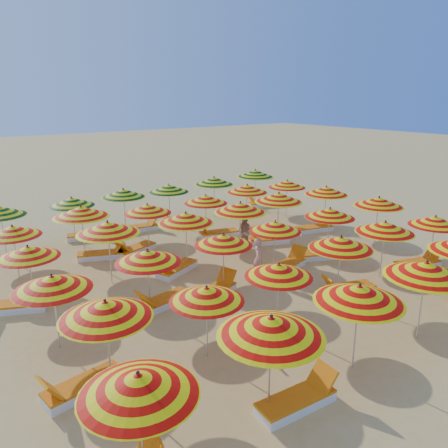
{
  "coord_description": "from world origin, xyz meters",
  "views": [
    {
      "loc": [
        -8.83,
        -11.62,
        6.07
      ],
      "look_at": [
        0.0,
        0.5,
        1.6
      ],
      "focal_mm": 35.0,
      "sensor_mm": 36.0,
      "label": 1
    }
  ],
  "objects_px": {
    "umbrella_8": "(279,270)",
    "lounger_6": "(418,263)",
    "umbrella_2": "(359,294)",
    "umbrella_6": "(106,310)",
    "umbrella_17": "(379,202)",
    "lounger_12": "(176,269)",
    "umbrella_29": "(287,184)",
    "umbrella_14": "(224,240)",
    "lounger_3": "(82,386)",
    "umbrella_11": "(435,221)",
    "lounger_1": "(298,400)",
    "umbrella_20": "(186,218)",
    "lounger_19": "(140,228)",
    "umbrella_13": "(148,256)",
    "lounger_15": "(102,254)",
    "lounger_17": "(218,233)",
    "umbrella_7": "(207,294)",
    "umbrella_28": "(247,189)",
    "umbrella_34": "(214,181)",
    "lounger_18": "(89,236)",
    "umbrella_21": "(240,208)",
    "umbrella_31": "(72,202)",
    "lounger_20": "(180,219)",
    "lounger_4": "(264,332)",
    "umbrella_9": "(341,243)",
    "umbrella_22": "(279,197)",
    "lounger_11": "(14,306)",
    "umbrella_3": "(426,270)",
    "lounger_5": "(347,289)",
    "umbrella_0": "(139,385)",
    "lounger_13": "(268,240)",
    "umbrella_19": "(108,228)",
    "lounger_16": "(135,249)",
    "umbrella_16": "(330,213)",
    "umbrella_35": "(255,174)",
    "lounger_10": "(315,255)",
    "lounger_21": "(262,204)",
    "beachgoer_a": "(259,258)",
    "umbrella_10": "(385,227)",
    "umbrella_27": "(206,199)",
    "umbrella_33": "(169,188)",
    "umbrella_12": "(52,283)",
    "umbrella_25": "(81,212)",
    "umbrella_18": "(28,252)",
    "lounger_8": "(214,292)",
    "umbrella_1": "(271,327)",
    "lounger_7": "(163,301)"
  },
  "relations": [
    {
      "from": "umbrella_22",
      "to": "lounger_15",
      "type": "xyz_separation_m",
      "value": [
        -6.92,
        2.39,
        -1.75
      ]
    },
    {
      "from": "lounger_4",
      "to": "lounger_15",
      "type": "distance_m",
      "value": 8.09
    },
    {
      "from": "umbrella_13",
      "to": "lounger_15",
      "type": "xyz_separation_m",
      "value": [
        0.49,
        5.03,
        -1.58
      ]
    },
    {
      "from": "umbrella_1",
      "to": "lounger_16",
      "type": "xyz_separation_m",
      "value": [
        1.79,
        9.96,
        -1.77
      ]
    },
    {
      "from": "umbrella_7",
      "to": "umbrella_28",
      "type": "xyz_separation_m",
      "value": [
        7.64,
        7.96,
        0.17
      ]
    },
    {
      "from": "umbrella_35",
      "to": "lounger_6",
      "type": "height_order",
      "value": "umbrella_35"
    },
    {
      "from": "lounger_18",
      "to": "beachgoer_a",
      "type": "bearing_deg",
      "value": -47.34
    },
    {
      "from": "umbrella_34",
      "to": "lounger_18",
      "type": "relative_size",
      "value": 1.46
    },
    {
      "from": "lounger_3",
      "to": "lounger_17",
      "type": "distance_m",
      "value": 10.9
    },
    {
      "from": "umbrella_19",
      "to": "umbrella_31",
      "type": "height_order",
      "value": "umbrella_19"
    },
    {
      "from": "umbrella_14",
      "to": "umbrella_29",
      "type": "bearing_deg",
      "value": 33.78
    },
    {
      "from": "lounger_1",
      "to": "lounger_16",
      "type": "xyz_separation_m",
      "value": [
        1.19,
        10.18,
        0.0
      ]
    },
    {
      "from": "umbrella_8",
      "to": "lounger_6",
      "type": "distance_m",
      "value": 7.27
    },
    {
      "from": "lounger_10",
      "to": "lounger_21",
      "type": "height_order",
      "value": "same"
    },
    {
      "from": "umbrella_17",
      "to": "lounger_4",
      "type": "height_order",
      "value": "umbrella_17"
    },
    {
      "from": "umbrella_25",
      "to": "lounger_20",
      "type": "xyz_separation_m",
      "value": [
        5.51,
        2.34,
        -1.77
      ]
    },
    {
      "from": "umbrella_21",
      "to": "lounger_1",
      "type": "bearing_deg",
      "value": -120.46
    },
    {
      "from": "umbrella_22",
      "to": "umbrella_35",
      "type": "bearing_deg",
      "value": 59.84
    },
    {
      "from": "umbrella_27",
      "to": "umbrella_33",
      "type": "bearing_deg",
      "value": 94.65
    },
    {
      "from": "lounger_3",
      "to": "lounger_17",
      "type": "xyz_separation_m",
      "value": [
        8.42,
        6.93,
        0.0
      ]
    },
    {
      "from": "lounger_10",
      "to": "lounger_16",
      "type": "bearing_deg",
      "value": 162.97
    },
    {
      "from": "umbrella_25",
      "to": "lounger_8",
      "type": "bearing_deg",
      "value": -67.78
    },
    {
      "from": "umbrella_7",
      "to": "umbrella_29",
      "type": "xyz_separation_m",
      "value": [
        10.22,
        7.94,
        0.09
      ]
    },
    {
      "from": "umbrella_29",
      "to": "lounger_15",
      "type": "distance_m",
      "value": 9.95
    },
    {
      "from": "umbrella_31",
      "to": "lounger_20",
      "type": "height_order",
      "value": "umbrella_31"
    },
    {
      "from": "umbrella_2",
      "to": "umbrella_6",
      "type": "height_order",
      "value": "umbrella_2"
    },
    {
      "from": "umbrella_3",
      "to": "lounger_3",
      "type": "relative_size",
      "value": 1.31
    },
    {
      "from": "umbrella_3",
      "to": "umbrella_9",
      "type": "distance_m",
      "value": 2.76
    },
    {
      "from": "lounger_3",
      "to": "lounger_11",
      "type": "distance_m",
      "value": 4.79
    },
    {
      "from": "lounger_6",
      "to": "lounger_12",
      "type": "xyz_separation_m",
      "value": [
        -7.4,
        4.74,
        0.0
      ]
    },
    {
      "from": "umbrella_33",
      "to": "lounger_21",
      "type": "xyz_separation_m",
      "value": [
        5.91,
        -0.02,
        -1.61
      ]
    },
    {
      "from": "umbrella_10",
      "to": "umbrella_21",
      "type": "relative_size",
      "value": 0.85
    },
    {
      "from": "umbrella_0",
      "to": "lounger_12",
      "type": "relative_size",
      "value": 1.35
    },
    {
      "from": "lounger_5",
      "to": "lounger_15",
      "type": "bearing_deg",
      "value": -40.11
    },
    {
      "from": "umbrella_8",
      "to": "lounger_3",
      "type": "height_order",
      "value": "umbrella_8"
    },
    {
      "from": "umbrella_29",
      "to": "umbrella_14",
      "type": "bearing_deg",
      "value": -146.22
    },
    {
      "from": "umbrella_21",
      "to": "lounger_18",
      "type": "relative_size",
      "value": 1.42
    },
    {
      "from": "umbrella_11",
      "to": "lounger_1",
      "type": "distance_m",
      "value": 9.86
    },
    {
      "from": "lounger_7",
      "to": "umbrella_21",
      "type": "bearing_deg",
      "value": -163.94
    },
    {
      "from": "lounger_4",
      "to": "umbrella_9",
      "type": "bearing_deg",
      "value": -163.28
    },
    {
      "from": "umbrella_16",
      "to": "umbrella_6",
      "type": "bearing_deg",
      "value": -165.61
    },
    {
      "from": "umbrella_12",
      "to": "umbrella_20",
      "type": "distance_m",
      "value": 5.97
    },
    {
      "from": "lounger_18",
      "to": "umbrella_33",
      "type": "bearing_deg",
      "value": 18.74
    },
    {
      "from": "umbrella_8",
      "to": "umbrella_35",
      "type": "bearing_deg",
      "value": 52.68
    },
    {
      "from": "umbrella_17",
      "to": "lounger_12",
      "type": "height_order",
      "value": "umbrella_17"
    },
    {
      "from": "umbrella_28",
      "to": "lounger_13",
      "type": "height_order",
      "value": "umbrella_28"
    },
    {
      "from": "umbrella_20",
      "to": "lounger_19",
      "type": "relative_size",
      "value": 1.24
    },
    {
      "from": "lounger_17",
      "to": "umbrella_2",
      "type": "bearing_deg",
      "value": 86.87
    },
    {
      "from": "umbrella_8",
      "to": "umbrella_18",
      "type": "bearing_deg",
      "value": 132.9
    },
    {
      "from": "umbrella_8",
      "to": "umbrella_35",
      "type": "xyz_separation_m",
      "value": [
        7.94,
        10.42,
        0.24
      ]
    }
  ]
}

